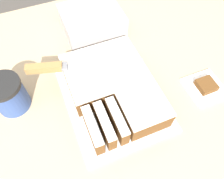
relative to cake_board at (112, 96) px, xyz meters
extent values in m
plane|color=#4C4742|center=(-0.02, -0.02, -0.90)|extent=(8.00, 8.00, 0.00)
cube|color=tan|center=(-0.02, -0.02, -0.45)|extent=(1.40, 1.10, 0.90)
cube|color=white|center=(0.00, 0.00, 0.00)|extent=(0.27, 0.35, 0.01)
cube|color=brown|center=(0.00, 0.06, 0.03)|extent=(0.23, 0.18, 0.06)
cube|color=white|center=(0.00, 0.06, 0.07)|extent=(0.23, 0.18, 0.01)
cube|color=brown|center=(0.05, -0.09, 0.03)|extent=(0.12, 0.12, 0.06)
cube|color=white|center=(0.05, -0.09, 0.07)|extent=(0.12, 0.12, 0.01)
cube|color=brown|center=(-0.09, -0.10, 0.03)|extent=(0.02, 0.11, 0.06)
cube|color=white|center=(-0.09, -0.10, 0.07)|extent=(0.02, 0.11, 0.01)
cube|color=brown|center=(-0.06, -0.10, 0.03)|extent=(0.02, 0.11, 0.06)
cube|color=white|center=(-0.06, -0.10, 0.07)|extent=(0.02, 0.11, 0.01)
cube|color=brown|center=(-0.03, -0.10, 0.03)|extent=(0.02, 0.11, 0.06)
cube|color=white|center=(-0.03, -0.10, 0.07)|extent=(0.02, 0.11, 0.01)
cube|color=silver|center=(0.00, 0.07, 0.07)|extent=(0.23, 0.08, 0.00)
cube|color=slate|center=(-0.11, 0.10, 0.08)|extent=(0.02, 0.03, 0.02)
cube|color=olive|center=(-0.16, 0.11, 0.08)|extent=(0.10, 0.05, 0.02)
cylinder|color=#334C8C|center=(-0.28, 0.08, 0.04)|extent=(0.09, 0.09, 0.09)
cylinder|color=black|center=(-0.28, 0.08, 0.10)|extent=(0.10, 0.10, 0.01)
cube|color=white|center=(0.28, -0.08, 0.00)|extent=(0.11, 0.11, 0.01)
cube|color=brown|center=(0.28, -0.08, 0.01)|extent=(0.05, 0.05, 0.02)
cube|color=#B2B2B7|center=(0.04, 0.29, 0.04)|extent=(0.20, 0.18, 0.09)
camera|label=1|loc=(-0.13, -0.32, 0.56)|focal=35.00mm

